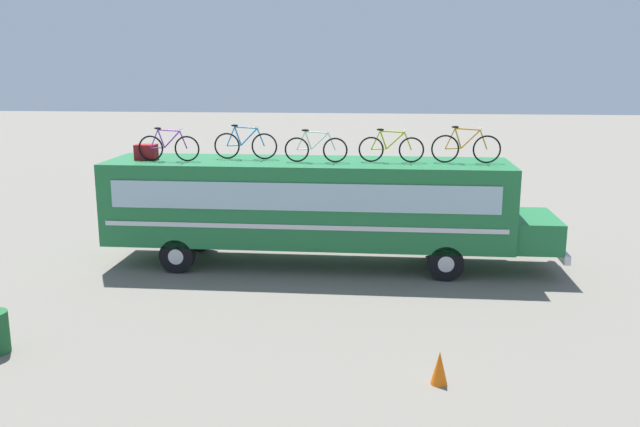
% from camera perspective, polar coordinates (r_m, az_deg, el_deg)
% --- Properties ---
extents(ground_plane, '(120.00, 120.00, 0.00)m').
position_cam_1_polar(ground_plane, '(18.85, -1.07, -4.29)').
color(ground_plane, slate).
extents(bus, '(12.28, 2.54, 2.90)m').
position_cam_1_polar(bus, '(18.40, -0.38, 0.91)').
color(bus, '#1E6B38').
rests_on(bus, ground).
extents(luggage_bag_1, '(0.56, 0.41, 0.41)m').
position_cam_1_polar(luggage_bag_1, '(19.12, -14.54, 5.08)').
color(luggage_bag_1, maroon).
rests_on(luggage_bag_1, bus).
extents(rooftop_bicycle_1, '(1.69, 0.44, 0.91)m').
position_cam_1_polar(rooftop_bicycle_1, '(18.62, -12.73, 5.52)').
color(rooftop_bicycle_1, black).
rests_on(rooftop_bicycle_1, bus).
extents(rooftop_bicycle_2, '(1.76, 0.44, 0.95)m').
position_cam_1_polar(rooftop_bicycle_2, '(18.68, -6.35, 5.82)').
color(rooftop_bicycle_2, black).
rests_on(rooftop_bicycle_2, bus).
extents(rooftop_bicycle_3, '(1.69, 0.44, 0.88)m').
position_cam_1_polar(rooftop_bicycle_3, '(17.95, -0.36, 5.54)').
color(rooftop_bicycle_3, black).
rests_on(rooftop_bicycle_3, bus).
extents(rooftop_bicycle_4, '(1.75, 0.44, 0.90)m').
position_cam_1_polar(rooftop_bicycle_4, '(18.05, 6.05, 5.53)').
color(rooftop_bicycle_4, black).
rests_on(rooftop_bicycle_4, bus).
extents(rooftop_bicycle_5, '(1.83, 0.44, 0.98)m').
position_cam_1_polar(rooftop_bicycle_5, '(18.22, 12.27, 5.48)').
color(rooftop_bicycle_5, black).
rests_on(rooftop_bicycle_5, bus).
extents(traffic_cone, '(0.30, 0.30, 0.60)m').
position_cam_1_polar(traffic_cone, '(12.15, 10.10, -12.77)').
color(traffic_cone, orange).
rests_on(traffic_cone, ground).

